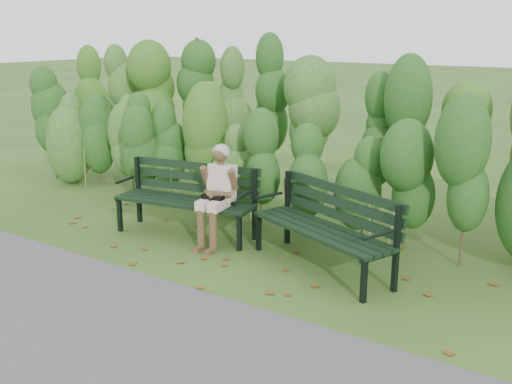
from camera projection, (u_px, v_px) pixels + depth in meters
The scene contains 7 objects.
ground at pixel (240, 260), 7.04m from camera, with size 80.00×80.00×0.00m, color #2F4D1D.
footpath at pixel (96, 337), 5.27m from camera, with size 60.00×2.50×0.01m, color #474749.
hedge_band at pixel (317, 132), 8.20m from camera, with size 11.04×1.67×2.42m.
leaf_litter at pixel (254, 269), 6.77m from camera, with size 5.76×2.03×0.01m.
bench_left at pixel (189, 193), 7.83m from camera, with size 1.94×0.89×0.93m.
bench_right at pixel (328, 221), 6.69m from camera, with size 1.96×1.24×0.93m.
seated_woman at pixel (217, 188), 7.41m from camera, with size 0.50×0.73×1.25m.
Camera 1 is at (3.80, -5.37, 2.63)m, focal length 42.00 mm.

